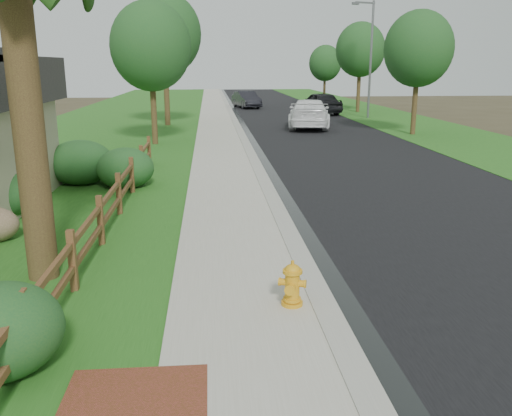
{
  "coord_description": "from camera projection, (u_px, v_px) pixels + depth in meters",
  "views": [
    {
      "loc": [
        -1.31,
        -5.79,
        3.68
      ],
      "look_at": [
        -0.45,
        4.21,
        1.03
      ],
      "focal_mm": 38.0,
      "sensor_mm": 36.0,
      "label": 1
    }
  ],
  "objects": [
    {
      "name": "ranch_fence",
      "position": [
        110.0,
        204.0,
        12.34
      ],
      "size": [
        0.12,
        16.92,
        1.1
      ],
      "color": "#512A1B",
      "rests_on": "ground"
    },
    {
      "name": "white_suv",
      "position": [
        309.0,
        114.0,
        32.39
      ],
      "size": [
        3.38,
        6.17,
        1.7
      ],
      "primitive_type": "imported",
      "rotation": [
        0.0,
        0.0,
        2.96
      ],
      "color": "white",
      "rests_on": "road"
    },
    {
      "name": "curb",
      "position": [
        232.0,
        115.0,
        40.36
      ],
      "size": [
        0.4,
        90.0,
        0.12
      ],
      "primitive_type": "cube",
      "color": "gray",
      "rests_on": "ground"
    },
    {
      "name": "shrub_d",
      "position": [
        80.0,
        162.0,
        17.09
      ],
      "size": [
        2.5,
        2.5,
        1.41
      ],
      "primitive_type": "ellipsoid",
      "rotation": [
        0.0,
        0.0,
        -0.24
      ],
      "color": "#1A4922",
      "rests_on": "ground"
    },
    {
      "name": "dark_car_mid",
      "position": [
        320.0,
        103.0,
        41.66
      ],
      "size": [
        3.01,
        5.24,
        1.68
      ],
      "primitive_type": "imported",
      "rotation": [
        0.0,
        0.0,
        3.36
      ],
      "color": "black",
      "rests_on": "road"
    },
    {
      "name": "lawn_near",
      "position": [
        118.0,
        117.0,
        39.67
      ],
      "size": [
        9.0,
        90.0,
        0.04
      ],
      "primitive_type": "cube",
      "color": "#215618",
      "rests_on": "ground"
    },
    {
      "name": "tree_near_left",
      "position": [
        151.0,
        46.0,
        24.7
      ],
      "size": [
        3.69,
        3.69,
        6.55
      ],
      "color": "#3B2518",
      "rests_on": "ground"
    },
    {
      "name": "tree_mid_right",
      "position": [
        360.0,
        50.0,
        42.31
      ],
      "size": [
        3.84,
        3.84,
        6.96
      ],
      "color": "#3B2518",
      "rests_on": "ground"
    },
    {
      "name": "tree_mid_left",
      "position": [
        164.0,
        34.0,
        32.53
      ],
      "size": [
        4.45,
        4.45,
        7.95
      ],
      "color": "#3B2518",
      "rests_on": "ground"
    },
    {
      "name": "tree_far_right",
      "position": [
        325.0,
        63.0,
        49.84
      ],
      "size": [
        2.98,
        2.98,
        5.49
      ],
      "color": "#3B2518",
      "rests_on": "ground"
    },
    {
      "name": "dark_car_far",
      "position": [
        246.0,
        99.0,
        47.7
      ],
      "size": [
        2.51,
        4.62,
        1.44
      ],
      "primitive_type": "imported",
      "rotation": [
        0.0,
        0.0,
        0.24
      ],
      "color": "black",
      "rests_on": "road"
    },
    {
      "name": "tree_near_right",
      "position": [
        419.0,
        49.0,
        28.32
      ],
      "size": [
        3.61,
        3.61,
        6.49
      ],
      "color": "#3B2518",
      "rests_on": "ground"
    },
    {
      "name": "ground",
      "position": [
        322.0,
        376.0,
        6.63
      ],
      "size": [
        120.0,
        120.0,
        0.0
      ],
      "primitive_type": "plane",
      "color": "#3A3320"
    },
    {
      "name": "shrub_c",
      "position": [
        125.0,
        168.0,
        16.54
      ],
      "size": [
        1.79,
        1.79,
        1.26
      ],
      "primitive_type": "ellipsoid",
      "rotation": [
        0.0,
        0.0,
        0.03
      ],
      "color": "#1A4922",
      "rests_on": "ground"
    },
    {
      "name": "wet_gutter",
      "position": [
        237.0,
        116.0,
        40.4
      ],
      "size": [
        0.5,
        90.0,
        0.0
      ],
      "primitive_type": "cube",
      "color": "black",
      "rests_on": "road"
    },
    {
      "name": "streetlight",
      "position": [
        369.0,
        53.0,
        37.47
      ],
      "size": [
        1.76,
        0.79,
        7.92
      ],
      "color": "slate",
      "rests_on": "ground"
    },
    {
      "name": "sidewalk",
      "position": [
        215.0,
        115.0,
        40.25
      ],
      "size": [
        2.2,
        90.0,
        0.1
      ],
      "primitive_type": "cube",
      "color": "#A29E8D",
      "rests_on": "ground"
    },
    {
      "name": "verge_far",
      "position": [
        377.0,
        115.0,
        41.29
      ],
      "size": [
        6.0,
        90.0,
        0.04
      ],
      "primitive_type": "cube",
      "color": "#215618",
      "rests_on": "ground"
    },
    {
      "name": "road",
      "position": [
        288.0,
        115.0,
        40.72
      ],
      "size": [
        8.0,
        90.0,
        0.02
      ],
      "primitive_type": "cube",
      "color": "black",
      "rests_on": "ground"
    },
    {
      "name": "fire_hydrant",
      "position": [
        292.0,
        285.0,
        8.27
      ],
      "size": [
        0.48,
        0.39,
        0.72
      ],
      "color": "gold",
      "rests_on": "sidewalk"
    },
    {
      "name": "grass_strip",
      "position": [
        189.0,
        116.0,
        40.1
      ],
      "size": [
        1.6,
        90.0,
        0.06
      ],
      "primitive_type": "cube",
      "color": "#215618",
      "rests_on": "ground"
    }
  ]
}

